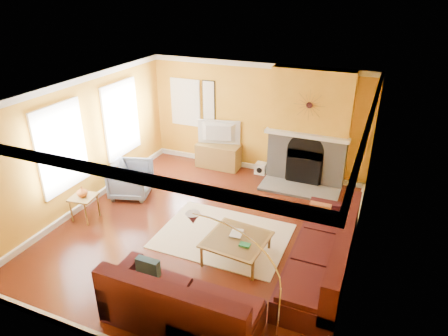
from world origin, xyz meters
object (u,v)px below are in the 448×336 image
at_px(sectional_sofa, 247,249).
at_px(side_table, 85,208).
at_px(coffee_table, 237,248).
at_px(media_console, 218,156).
at_px(arc_lamp, 239,290).
at_px(armchair, 131,180).

xyz_separation_m(sectional_sofa, side_table, (-3.56, 0.25, -0.19)).
xyz_separation_m(coffee_table, media_console, (-1.79, 3.31, 0.11)).
bearing_deg(sectional_sofa, arc_lamp, -74.39).
xyz_separation_m(sectional_sofa, coffee_table, (-0.29, 0.27, -0.25)).
distance_m(sectional_sofa, armchair, 3.57).
relative_size(sectional_sofa, side_table, 7.20).
height_order(sectional_sofa, media_console, sectional_sofa).
relative_size(armchair, arc_lamp, 0.45).
bearing_deg(media_console, sectional_sofa, -59.90).
bearing_deg(side_table, armchair, 75.93).
distance_m(sectional_sofa, media_console, 4.14).
xyz_separation_m(side_table, arc_lamp, (3.97, -1.70, 0.69)).
xyz_separation_m(media_console, side_table, (-1.49, -3.33, -0.05)).
bearing_deg(side_table, sectional_sofa, -3.97).
xyz_separation_m(media_console, arc_lamp, (2.48, -5.04, 0.64)).
bearing_deg(arc_lamp, side_table, 156.78).
relative_size(side_table, arc_lamp, 0.27).
xyz_separation_m(coffee_table, side_table, (-3.28, -0.02, 0.06)).
xyz_separation_m(armchair, side_table, (-0.30, -1.20, -0.13)).
bearing_deg(coffee_table, sectional_sofa, -43.24).
xyz_separation_m(media_console, armchair, (-1.19, -2.14, 0.08)).
bearing_deg(coffee_table, arc_lamp, -68.08).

